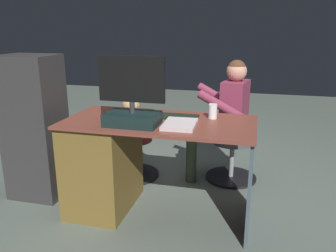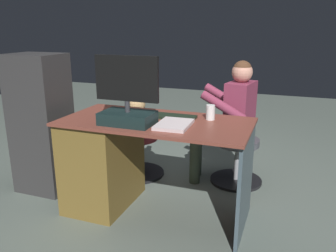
{
  "view_description": "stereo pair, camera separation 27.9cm",
  "coord_description": "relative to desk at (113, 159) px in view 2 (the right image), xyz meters",
  "views": [
    {
      "loc": [
        -0.67,
        2.67,
        1.42
      ],
      "look_at": [
        -0.0,
        0.08,
        0.64
      ],
      "focal_mm": 36.91,
      "sensor_mm": 36.0,
      "label": 1
    },
    {
      "loc": [
        -0.93,
        2.59,
        1.42
      ],
      "look_at": [
        -0.0,
        0.08,
        0.64
      ],
      "focal_mm": 36.91,
      "sensor_mm": 36.0,
      "label": 2
    }
  ],
  "objects": [
    {
      "name": "monitor",
      "position": [
        -0.22,
        0.15,
        0.49
      ],
      "size": [
        0.47,
        0.24,
        0.48
      ],
      "color": "black",
      "rests_on": "desk"
    },
    {
      "name": "office_chair_teddy",
      "position": [
        0.07,
        -0.61,
        -0.16
      ],
      "size": [
        0.51,
        0.51,
        0.43
      ],
      "color": "black",
      "rests_on": "ground_plane"
    },
    {
      "name": "person",
      "position": [
        -0.78,
        -0.76,
        0.26
      ],
      "size": [
        0.57,
        0.54,
        1.13
      ],
      "color": "#832F49",
      "rests_on": "ground_plane"
    },
    {
      "name": "ground_plane",
      "position": [
        -0.37,
        -0.34,
        -0.4
      ],
      "size": [
        10.0,
        10.0,
        0.0
      ],
      "primitive_type": "plane",
      "color": "slate"
    },
    {
      "name": "computer_mouse",
      "position": [
        -0.15,
        -0.14,
        0.37
      ],
      "size": [
        0.06,
        0.1,
        0.04
      ],
      "primitive_type": "ellipsoid",
      "color": "#1D2A31",
      "rests_on": "desk"
    },
    {
      "name": "teddy_bear",
      "position": [
        0.07,
        -0.63,
        0.2
      ],
      "size": [
        0.27,
        0.27,
        0.38
      ],
      "color": "tan",
      "rests_on": "office_chair_teddy"
    },
    {
      "name": "keyboard",
      "position": [
        -0.43,
        -0.11,
        0.36
      ],
      "size": [
        0.42,
        0.14,
        0.02
      ],
      "primitive_type": "cube",
      "color": "black",
      "rests_on": "desk"
    },
    {
      "name": "visitor_chair",
      "position": [
        -0.87,
        -0.78,
        -0.15
      ],
      "size": [
        0.48,
        0.48,
        0.43
      ],
      "color": "black",
      "rests_on": "ground_plane"
    },
    {
      "name": "equipment_rack",
      "position": [
        0.72,
        -0.06,
        0.2
      ],
      "size": [
        0.44,
        0.36,
        1.2
      ],
      "primitive_type": "cube",
      "color": "#323031",
      "rests_on": "ground_plane"
    },
    {
      "name": "desk",
      "position": [
        0.0,
        0.0,
        0.0
      ],
      "size": [
        1.39,
        0.69,
        0.75
      ],
      "color": "brown",
      "rests_on": "ground_plane"
    },
    {
      "name": "cup",
      "position": [
        -0.74,
        -0.16,
        0.41
      ],
      "size": [
        0.07,
        0.07,
        0.11
      ],
      "primitive_type": "cylinder",
      "color": "white",
      "rests_on": "desk"
    },
    {
      "name": "tv_remote",
      "position": [
        0.0,
        0.01,
        0.36
      ],
      "size": [
        0.09,
        0.16,
        0.02
      ],
      "primitive_type": "cube",
      "rotation": [
        0.0,
        0.0,
        0.36
      ],
      "color": "black",
      "rests_on": "desk"
    },
    {
      "name": "notebook_binder",
      "position": [
        -0.55,
        0.09,
        0.37
      ],
      "size": [
        0.23,
        0.31,
        0.02
      ],
      "primitive_type": "cube",
      "rotation": [
        0.0,
        0.0,
        0.04
      ],
      "color": "silver",
      "rests_on": "desk"
    }
  ]
}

